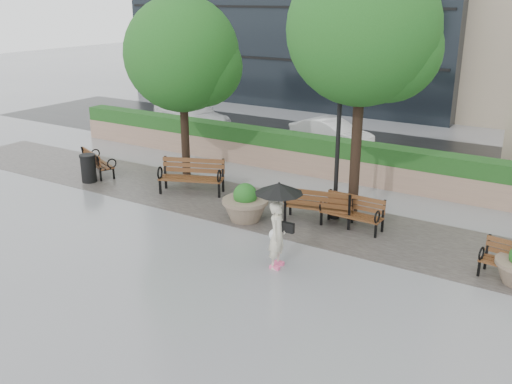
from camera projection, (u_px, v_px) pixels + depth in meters
The scene contains 16 objects.
ground at pixel (228, 252), 14.01m from camera, with size 100.00×100.00×0.00m, color gray.
cobble_strip at pixel (288, 214), 16.41m from camera, with size 28.00×3.20×0.01m, color #383330.
hedge_wall at pixel (345, 160), 19.39m from camera, with size 24.00×0.80×1.35m.
asphalt_street at pixel (385, 153), 22.81m from camera, with size 40.00×7.00×0.00m, color black.
bench_0 at pixel (99, 168), 19.97m from camera, with size 1.76×1.23×0.88m.
bench_1 at pixel (192, 183), 18.09m from camera, with size 2.15×1.50×1.08m.
bench_2 at pixel (319, 212), 15.74m from camera, with size 1.99×1.14×1.01m.
bench_3 at pixel (352, 219), 15.34m from camera, with size 1.69×0.70×0.89m.
planter_left at pixel (245, 206), 15.87m from camera, with size 1.29×1.29×1.08m.
trash_bin at pixel (89, 169), 19.14m from camera, with size 0.54×0.54×0.90m, color black.
lamppost at pixel (337, 159), 15.59m from camera, with size 0.28×0.28×3.93m.
tree_0 at pixel (187, 57), 18.47m from camera, with size 3.78×3.75×6.05m.
tree_1 at pixel (369, 35), 14.40m from camera, with size 3.91×3.89×7.12m.
car_left at pixel (192, 115), 26.78m from camera, with size 1.83×4.49×1.30m, color silver.
car_right at pixel (331, 133), 23.45m from camera, with size 1.26×3.62×1.19m, color silver.
pedestrian at pixel (278, 217), 12.88m from camera, with size 1.10×1.10×2.03m.
Camera 1 is at (7.37, -10.43, 5.98)m, focal length 40.00 mm.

